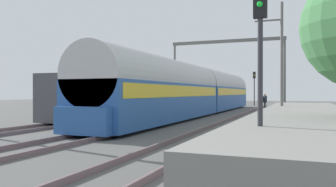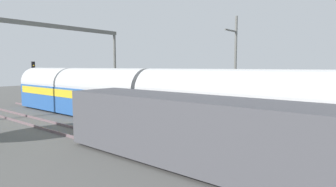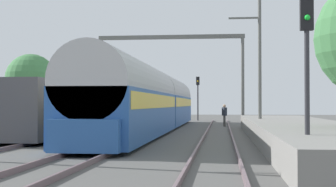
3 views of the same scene
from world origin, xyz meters
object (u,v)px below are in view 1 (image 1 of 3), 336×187
Objects in this scene: passenger_train at (200,91)px; catenary_gantry at (226,59)px; person_crossing at (265,101)px; railway_signal_near at (260,47)px; railway_signal_far at (254,84)px; freight_car at (116,97)px.

catenary_gantry is (0.00, 10.95, 3.70)m from passenger_train.
person_crossing is 24.62m from railway_signal_near.
passenger_train is 20.73m from railway_signal_far.
freight_car is 15.74m from person_crossing.
passenger_train reaches higher than person_crossing.
railway_signal_near is 1.01× the size of railway_signal_far.
passenger_train is 19.28m from railway_signal_near.
catenary_gantry reaches higher than passenger_train.
railway_signal_near is 0.36× the size of catenary_gantry.
passenger_train is at bearing -95.31° from railway_signal_far.
railway_signal_far is (1.92, 20.62, 1.05)m from passenger_train.
freight_car is at bearing -103.84° from catenary_gantry.
railway_signal_near is 29.85m from catenary_gantry.
passenger_train is 6.96× the size of railway_signal_near.
railway_signal_far is 10.20m from catenary_gantry.
passenger_train is at bearing -65.71° from person_crossing.
railway_signal_near is at bearing -76.65° from catenary_gantry.
catenary_gantry reaches higher than railway_signal_far.
railway_signal_far is (6.21, 27.08, 1.55)m from freight_car.
catenary_gantry is (-4.68, 4.49, 4.64)m from person_crossing.
railway_signal_near is (6.86, -17.98, 1.07)m from passenger_train.
freight_car is 16.11m from railway_signal_near.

